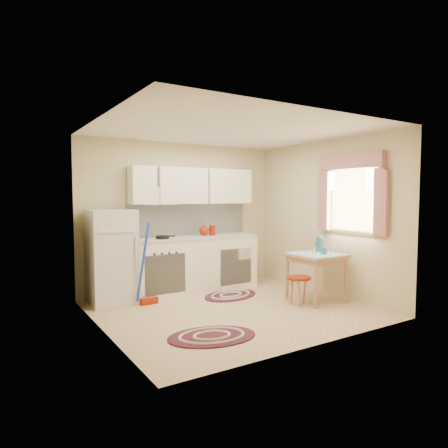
{
  "coord_description": "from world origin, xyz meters",
  "views": [
    {
      "loc": [
        -3.04,
        -4.61,
        1.6
      ],
      "look_at": [
        0.0,
        0.25,
        1.2
      ],
      "focal_mm": 32.0,
      "sensor_mm": 36.0,
      "label": 1
    }
  ],
  "objects_px": {
    "fridge": "(111,257)",
    "base_cabinets": "(193,265)",
    "stool": "(299,291)",
    "table": "(316,277)"
  },
  "relations": [
    {
      "from": "fridge",
      "to": "table",
      "type": "relative_size",
      "value": 1.94
    },
    {
      "from": "fridge",
      "to": "table",
      "type": "height_order",
      "value": "fridge"
    },
    {
      "from": "fridge",
      "to": "table",
      "type": "xyz_separation_m",
      "value": [
        2.68,
        -1.51,
        -0.34
      ]
    },
    {
      "from": "fridge",
      "to": "stool",
      "type": "bearing_deg",
      "value": -34.27
    },
    {
      "from": "stool",
      "to": "fridge",
      "type": "bearing_deg",
      "value": 145.73
    },
    {
      "from": "base_cabinets",
      "to": "stool",
      "type": "bearing_deg",
      "value": -60.76
    },
    {
      "from": "fridge",
      "to": "stool",
      "type": "height_order",
      "value": "fridge"
    },
    {
      "from": "fridge",
      "to": "base_cabinets",
      "type": "height_order",
      "value": "fridge"
    },
    {
      "from": "fridge",
      "to": "base_cabinets",
      "type": "bearing_deg",
      "value": 2.06
    },
    {
      "from": "fridge",
      "to": "base_cabinets",
      "type": "distance_m",
      "value": 1.41
    }
  ]
}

